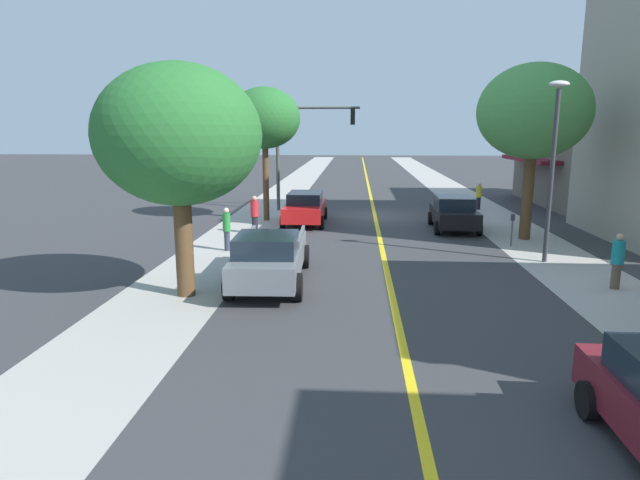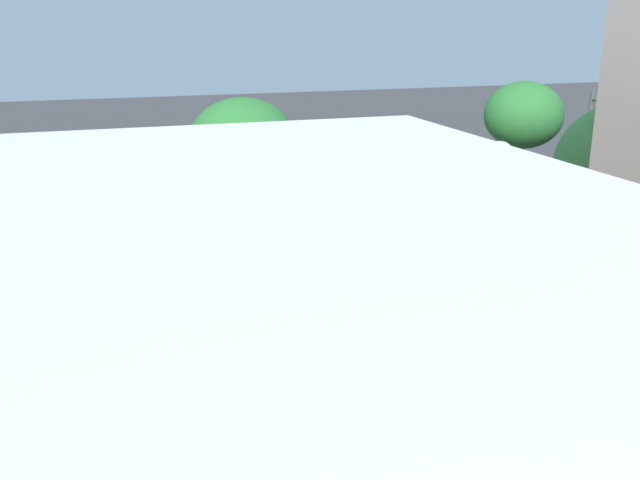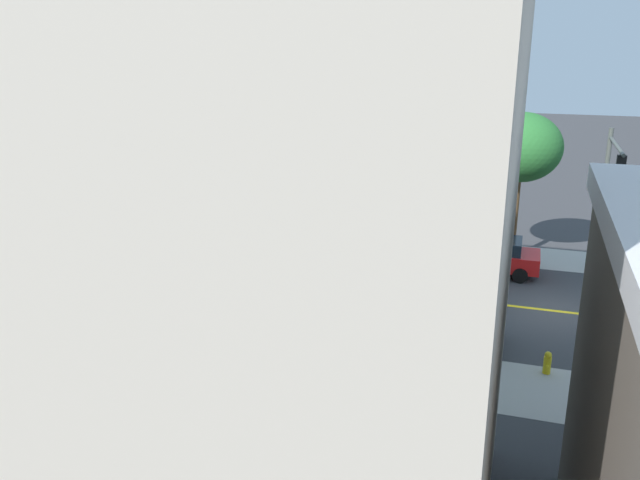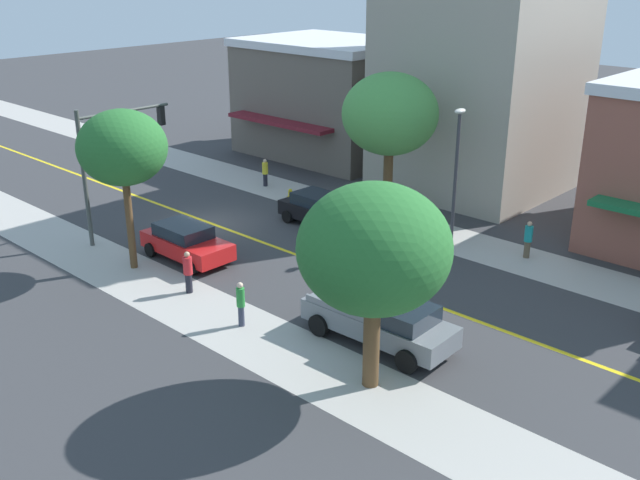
{
  "view_description": "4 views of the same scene",
  "coord_description": "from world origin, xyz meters",
  "px_view_note": "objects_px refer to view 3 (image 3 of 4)",
  "views": [
    {
      "loc": [
        1.1,
        30.11,
        4.76
      ],
      "look_at": [
        2.21,
        13.18,
        1.28
      ],
      "focal_mm": 30.55,
      "sensor_mm": 36.0,
      "label": 1
    },
    {
      "loc": [
        -22.79,
        21.28,
        9.68
      ],
      "look_at": [
        0.72,
        13.54,
        1.85
      ],
      "focal_mm": 39.71,
      "sensor_mm": 36.0,
      "label": 2
    },
    {
      "loc": [
        -24.75,
        1.52,
        10.06
      ],
      "look_at": [
        1.42,
        9.87,
        1.48
      ],
      "focal_mm": 36.82,
      "sensor_mm": 36.0,
      "label": 3
    },
    {
      "loc": [
        21.4,
        27.42,
        12.5
      ],
      "look_at": [
        1.63,
        8.95,
        1.97
      ],
      "focal_mm": 40.85,
      "sensor_mm": 36.0,
      "label": 4
    }
  ],
  "objects_px": {
    "street_tree_left_near": "(521,148)",
    "traffic_light_mast": "(609,183)",
    "fire_hydrant": "(547,363)",
    "street_tree_left_far": "(248,148)",
    "pedestrian_teal_shirt": "(142,314)",
    "street_tree_right_corner": "(361,199)",
    "pedestrian_green_shirt": "(360,225)",
    "street_lamp": "(239,230)",
    "black_sedan_left_curb": "(437,315)",
    "red_sedan_right_curb": "(488,254)",
    "pedestrian_red_shirt": "(431,234)",
    "grey_pickup_truck": "(257,231)",
    "parking_meter": "(321,319)"
  },
  "relations": [
    {
      "from": "street_tree_left_near",
      "to": "traffic_light_mast",
      "type": "height_order",
      "value": "street_tree_left_near"
    },
    {
      "from": "street_tree_left_near",
      "to": "fire_hydrant",
      "type": "bearing_deg",
      "value": -172.27
    },
    {
      "from": "street_tree_left_far",
      "to": "pedestrian_teal_shirt",
      "type": "distance_m",
      "value": 13.36
    },
    {
      "from": "street_tree_right_corner",
      "to": "fire_hydrant",
      "type": "xyz_separation_m",
      "value": [
        1.14,
        -5.77,
        -5.07
      ]
    },
    {
      "from": "fire_hydrant",
      "to": "pedestrian_green_shirt",
      "type": "distance_m",
      "value": 14.46
    },
    {
      "from": "street_tree_left_near",
      "to": "pedestrian_green_shirt",
      "type": "distance_m",
      "value": 8.62
    },
    {
      "from": "street_tree_right_corner",
      "to": "traffic_light_mast",
      "type": "xyz_separation_m",
      "value": [
        10.53,
        -7.91,
        -1.19
      ]
    },
    {
      "from": "street_lamp",
      "to": "black_sedan_left_curb",
      "type": "bearing_deg",
      "value": -71.01
    },
    {
      "from": "red_sedan_right_curb",
      "to": "fire_hydrant",
      "type": "bearing_deg",
      "value": 105.48
    },
    {
      "from": "pedestrian_red_shirt",
      "to": "pedestrian_teal_shirt",
      "type": "xyz_separation_m",
      "value": [
        -12.5,
        8.07,
        -0.02
      ]
    },
    {
      "from": "traffic_light_mast",
      "to": "red_sedan_right_curb",
      "type": "relative_size",
      "value": 1.41
    },
    {
      "from": "street_tree_left_far",
      "to": "fire_hydrant",
      "type": "distance_m",
      "value": 19.04
    },
    {
      "from": "street_tree_left_far",
      "to": "pedestrian_green_shirt",
      "type": "xyz_separation_m",
      "value": [
        0.18,
        -5.9,
        -3.64
      ]
    },
    {
      "from": "street_tree_left_near",
      "to": "grey_pickup_truck",
      "type": "height_order",
      "value": "street_tree_left_near"
    },
    {
      "from": "fire_hydrant",
      "to": "red_sedan_right_curb",
      "type": "bearing_deg",
      "value": 15.29
    },
    {
      "from": "fire_hydrant",
      "to": "pedestrian_teal_shirt",
      "type": "height_order",
      "value": "pedestrian_teal_shirt"
    },
    {
      "from": "parking_meter",
      "to": "traffic_light_mast",
      "type": "distance_m",
      "value": 13.86
    },
    {
      "from": "street_tree_right_corner",
      "to": "street_tree_left_far",
      "type": "distance_m",
      "value": 15.31
    },
    {
      "from": "street_tree_left_far",
      "to": "parking_meter",
      "type": "relative_size",
      "value": 4.89
    },
    {
      "from": "street_lamp",
      "to": "black_sedan_left_curb",
      "type": "xyz_separation_m",
      "value": [
        2.19,
        -6.35,
        -3.12
      ]
    },
    {
      "from": "fire_hydrant",
      "to": "grey_pickup_truck",
      "type": "xyz_separation_m",
      "value": [
        8.92,
        13.49,
        0.51
      ]
    },
    {
      "from": "fire_hydrant",
      "to": "traffic_light_mast",
      "type": "height_order",
      "value": "traffic_light_mast"
    },
    {
      "from": "black_sedan_left_curb",
      "to": "pedestrian_red_shirt",
      "type": "distance_m",
      "value": 9.47
    },
    {
      "from": "pedestrian_red_shirt",
      "to": "black_sedan_left_curb",
      "type": "bearing_deg",
      "value": -178.05
    },
    {
      "from": "grey_pickup_truck",
      "to": "pedestrian_red_shirt",
      "type": "bearing_deg",
      "value": -168.39
    },
    {
      "from": "street_tree_right_corner",
      "to": "red_sedan_right_curb",
      "type": "distance_m",
      "value": 11.51
    },
    {
      "from": "street_tree_left_far",
      "to": "red_sedan_right_curb",
      "type": "relative_size",
      "value": 1.46
    },
    {
      "from": "street_tree_left_near",
      "to": "red_sedan_right_curb",
      "type": "relative_size",
      "value": 1.53
    },
    {
      "from": "street_tree_left_near",
      "to": "pedestrian_red_shirt",
      "type": "distance_m",
      "value": 5.76
    },
    {
      "from": "street_tree_left_near",
      "to": "black_sedan_left_curb",
      "type": "distance_m",
      "value": 10.63
    },
    {
      "from": "traffic_light_mast",
      "to": "grey_pickup_truck",
      "type": "relative_size",
      "value": 1.13
    },
    {
      "from": "parking_meter",
      "to": "black_sedan_left_curb",
      "type": "xyz_separation_m",
      "value": [
        1.72,
        -3.69,
        -0.06
      ]
    },
    {
      "from": "street_tree_left_near",
      "to": "street_lamp",
      "type": "bearing_deg",
      "value": 143.71
    },
    {
      "from": "street_tree_left_far",
      "to": "grey_pickup_truck",
      "type": "height_order",
      "value": "street_tree_left_far"
    },
    {
      "from": "pedestrian_red_shirt",
      "to": "pedestrian_teal_shirt",
      "type": "height_order",
      "value": "pedestrian_red_shirt"
    },
    {
      "from": "street_lamp",
      "to": "red_sedan_right_curb",
      "type": "xyz_separation_m",
      "value": [
        9.46,
        -7.59,
        -3.12
      ]
    },
    {
      "from": "street_tree_right_corner",
      "to": "pedestrian_green_shirt",
      "type": "distance_m",
      "value": 13.66
    },
    {
      "from": "parking_meter",
      "to": "red_sedan_right_curb",
      "type": "bearing_deg",
      "value": -28.72
    },
    {
      "from": "street_tree_right_corner",
      "to": "black_sedan_left_curb",
      "type": "bearing_deg",
      "value": -37.9
    },
    {
      "from": "black_sedan_left_curb",
      "to": "street_tree_left_near",
      "type": "bearing_deg",
      "value": -101.47
    },
    {
      "from": "red_sedan_right_curb",
      "to": "street_tree_right_corner",
      "type": "bearing_deg",
      "value": 71.63
    },
    {
      "from": "black_sedan_left_curb",
      "to": "red_sedan_right_curb",
      "type": "bearing_deg",
      "value": -98.18
    },
    {
      "from": "parking_meter",
      "to": "black_sedan_left_curb",
      "type": "distance_m",
      "value": 4.07
    },
    {
      "from": "street_tree_right_corner",
      "to": "pedestrian_teal_shirt",
      "type": "relative_size",
      "value": 4.37
    },
    {
      "from": "parking_meter",
      "to": "grey_pickup_truck",
      "type": "relative_size",
      "value": 0.24
    },
    {
      "from": "street_tree_left_far",
      "to": "fire_hydrant",
      "type": "height_order",
      "value": "street_tree_left_far"
    },
    {
      "from": "parking_meter",
      "to": "red_sedan_right_curb",
      "type": "height_order",
      "value": "red_sedan_right_curb"
    },
    {
      "from": "red_sedan_right_curb",
      "to": "traffic_light_mast",
      "type": "bearing_deg",
      "value": -173.03
    },
    {
      "from": "fire_hydrant",
      "to": "grey_pickup_truck",
      "type": "bearing_deg",
      "value": 56.54
    },
    {
      "from": "street_tree_left_near",
      "to": "street_tree_left_far",
      "type": "xyz_separation_m",
      "value": [
        0.19,
        13.33,
        -0.7
      ]
    }
  ]
}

